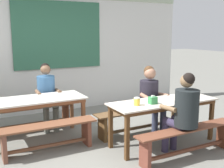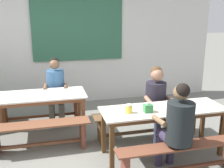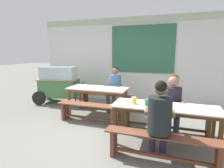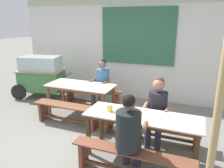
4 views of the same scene
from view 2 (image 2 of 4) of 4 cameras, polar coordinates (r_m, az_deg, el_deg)
name	(u,v)px [view 2 (image 2 of 4)]	position (r m, az deg, el deg)	size (l,w,h in m)	color
ground_plane	(91,155)	(4.27, -4.55, -14.85)	(40.00, 40.00, 0.00)	slate
backdrop_wall	(71,40)	(6.32, -8.75, 9.17)	(6.96, 0.23, 2.82)	silver
dining_table_far	(39,99)	(4.82, -15.15, -3.03)	(1.59, 0.72, 0.74)	silver
dining_table_near	(163,113)	(4.09, 10.79, -6.10)	(1.87, 0.64, 0.74)	beige
bench_far_back	(41,107)	(5.50, -14.82, -4.64)	(1.61, 0.32, 0.45)	brown
bench_far_front	(41,132)	(4.40, -14.90, -9.88)	(1.54, 0.32, 0.45)	brown
bench_near_back	(148,120)	(4.73, 7.54, -7.66)	(1.90, 0.33, 0.45)	brown
bench_near_front	(181,156)	(3.77, 14.39, -14.48)	(1.77, 0.26, 0.45)	brown
person_right_near_table	(157,98)	(4.58, 9.53, -2.97)	(0.46, 0.55, 1.25)	#353A50
person_near_front	(177,124)	(3.59, 13.65, -8.21)	(0.49, 0.56, 1.29)	#332C46
person_center_facing	(56,87)	(5.31, -11.84, -0.55)	(0.46, 0.58, 1.27)	#64675C
tissue_box	(148,108)	(3.87, 7.64, -5.09)	(0.12, 0.10, 0.14)	#378C4C
condiment_jar	(129,109)	(3.81, 3.58, -5.24)	(0.10, 0.10, 0.12)	yellow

